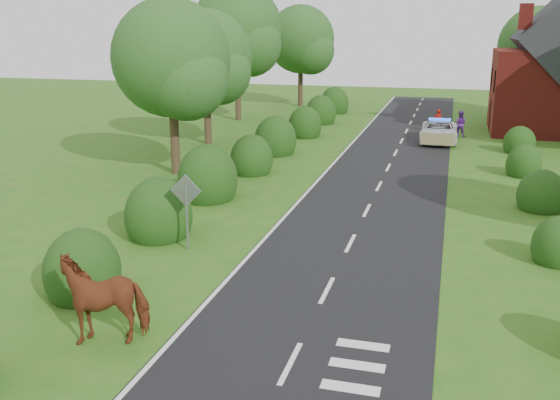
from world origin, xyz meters
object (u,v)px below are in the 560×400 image
(pedestrian_red, at_px, (438,121))
(pedestrian_purple, at_px, (460,124))
(cow, at_px, (106,302))
(police_van, at_px, (439,131))
(road_sign, at_px, (186,201))

(pedestrian_red, bearing_deg, pedestrian_purple, 121.82)
(cow, relative_size, pedestrian_purple, 1.39)
(cow, height_order, police_van, cow)
(road_sign, distance_m, pedestrian_purple, 26.03)
(pedestrian_purple, bearing_deg, cow, 79.16)
(cow, bearing_deg, pedestrian_purple, 140.64)
(cow, xyz_separation_m, police_van, (6.72, 28.21, -0.17))
(police_van, bearing_deg, pedestrian_purple, 60.65)
(pedestrian_red, height_order, pedestrian_purple, pedestrian_purple)
(pedestrian_red, distance_m, pedestrian_purple, 2.15)
(cow, xyz_separation_m, pedestrian_purple, (7.97, 30.47, 0.01))
(road_sign, relative_size, police_van, 0.52)
(pedestrian_purple, bearing_deg, road_sign, 74.75)
(road_sign, relative_size, pedestrian_red, 1.61)
(cow, xyz_separation_m, pedestrian_red, (6.53, 32.07, -0.06))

